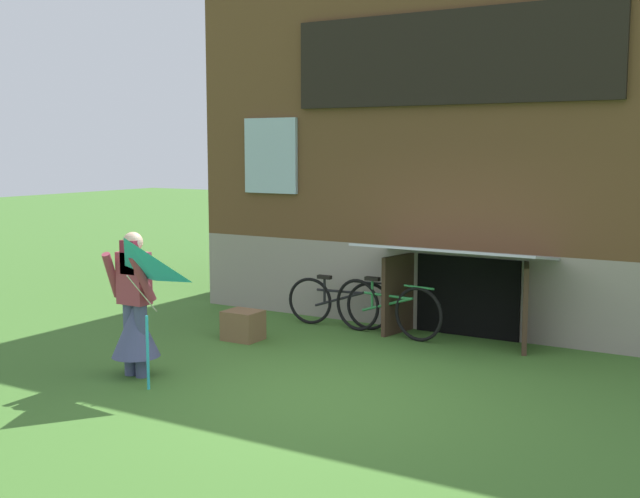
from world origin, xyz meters
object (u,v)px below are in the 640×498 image
(wooden_crate, at_px, (243,325))
(bicycle_black, at_px, (339,302))
(kite, at_px, (125,272))
(bicycle_green, at_px, (387,308))
(person, at_px, (135,316))

(wooden_crate, bearing_deg, bicycle_black, 61.67)
(kite, distance_m, wooden_crate, 2.60)
(kite, distance_m, bicycle_black, 3.78)
(bicycle_green, bearing_deg, person, -108.29)
(person, distance_m, bicycle_green, 3.42)
(kite, xyz_separation_m, wooden_crate, (-0.31, 2.37, -1.04))
(person, height_order, bicycle_black, person)
(kite, height_order, bicycle_black, kite)
(person, height_order, wooden_crate, person)
(kite, xyz_separation_m, bicycle_green, (1.18, 3.52, -0.86))
(bicycle_green, xyz_separation_m, wooden_crate, (-1.49, -1.15, -0.18))
(bicycle_green, relative_size, bicycle_black, 1.07)
(bicycle_black, bearing_deg, wooden_crate, -124.67)
(person, relative_size, bicycle_green, 0.95)
(bicycle_black, xyz_separation_m, wooden_crate, (-0.69, -1.28, -0.15))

